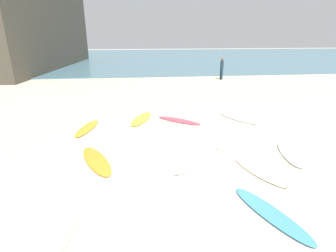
% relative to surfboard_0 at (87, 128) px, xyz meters
% --- Properties ---
extents(ground_plane, '(120.00, 120.00, 0.00)m').
position_rel_surfboard_0_xyz_m(ground_plane, '(4.33, -3.57, -0.04)').
color(ground_plane, beige).
extents(ocean_water, '(120.00, 40.00, 0.08)m').
position_rel_surfboard_0_xyz_m(ocean_water, '(4.33, 32.80, 0.00)').
color(ocean_water, slate).
rests_on(ocean_water, ground_plane).
extents(surfboard_0, '(0.93, 2.10, 0.08)m').
position_rel_surfboard_0_xyz_m(surfboard_0, '(0.00, 0.00, 0.00)').
color(surfboard_0, gold).
rests_on(surfboard_0, ground_plane).
extents(surfboard_1, '(1.59, 2.47, 0.06)m').
position_rel_surfboard_0_xyz_m(surfboard_1, '(5.26, -1.54, -0.01)').
color(surfboard_1, beige).
rests_on(surfboard_1, ground_plane).
extents(surfboard_2, '(1.09, 2.15, 0.09)m').
position_rel_surfboard_0_xyz_m(surfboard_2, '(6.94, -3.14, 0.01)').
color(surfboard_2, white).
rests_on(surfboard_2, ground_plane).
extents(surfboard_3, '(1.20, 2.17, 0.08)m').
position_rel_surfboard_0_xyz_m(surfboard_3, '(4.85, -5.93, 0.00)').
color(surfboard_3, '#4390DF').
rests_on(surfboard_3, ground_plane).
extents(surfboard_4, '(1.52, 2.14, 0.07)m').
position_rel_surfboard_0_xyz_m(surfboard_4, '(6.58, 0.60, -0.00)').
color(surfboard_4, silver).
rests_on(surfboard_4, ground_plane).
extents(surfboard_5, '(1.28, 2.15, 0.09)m').
position_rel_surfboard_0_xyz_m(surfboard_5, '(2.22, 0.94, 0.01)').
color(surfboard_5, yellow).
rests_on(surfboard_5, ground_plane).
extents(surfboard_6, '(2.11, 2.25, 0.07)m').
position_rel_surfboard_0_xyz_m(surfboard_6, '(3.89, -3.14, -0.00)').
color(surfboard_6, white).
rests_on(surfboard_6, ground_plane).
extents(surfboard_7, '(1.95, 1.69, 0.07)m').
position_rel_surfboard_0_xyz_m(surfboard_7, '(3.88, 0.55, -0.00)').
color(surfboard_7, '#D2475D').
rests_on(surfboard_7, ground_plane).
extents(surfboard_8, '(1.41, 2.23, 0.08)m').
position_rel_surfboard_0_xyz_m(surfboard_8, '(0.79, -2.98, 0.00)').
color(surfboard_8, orange).
rests_on(surfboard_8, ground_plane).
extents(surfboard_9, '(1.22, 2.00, 0.08)m').
position_rel_surfboard_0_xyz_m(surfboard_9, '(5.44, -4.17, 0.00)').
color(surfboard_9, '#F1E8C3').
rests_on(surfboard_9, ground_plane).
extents(surfboard_10, '(0.56, 1.97, 0.07)m').
position_rel_surfboard_0_xyz_m(surfboard_10, '(0.48, -5.82, -0.00)').
color(surfboard_10, white).
rests_on(surfboard_10, ground_plane).
extents(beachgoer_near, '(0.33, 0.34, 1.76)m').
position_rel_surfboard_0_xyz_m(beachgoer_near, '(9.11, 11.00, 0.95)').
color(beachgoer_near, '#1E3342').
rests_on(beachgoer_near, ground_plane).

